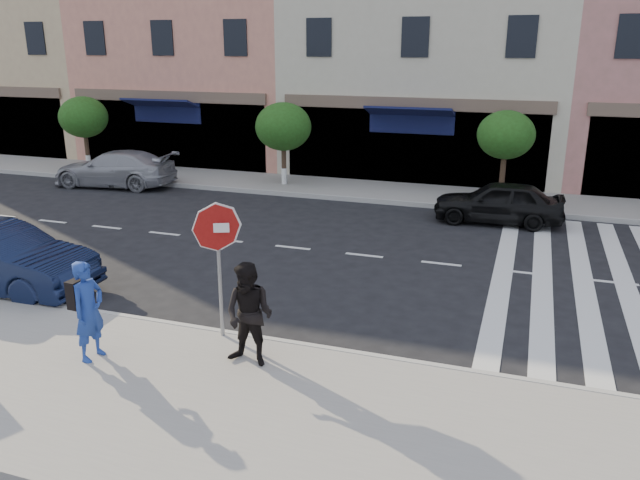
% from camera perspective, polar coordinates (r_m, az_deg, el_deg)
% --- Properties ---
extents(ground, '(120.00, 120.00, 0.00)m').
position_cam_1_polar(ground, '(12.73, -0.66, -6.94)').
color(ground, black).
rests_on(ground, ground).
extents(sidewalk_near, '(60.00, 4.50, 0.15)m').
position_cam_1_polar(sidewalk_near, '(9.67, -8.39, -15.20)').
color(sidewalk_near, gray).
rests_on(sidewalk_near, ground).
extents(sidewalk_far, '(60.00, 3.00, 0.15)m').
position_cam_1_polar(sidewalk_far, '(22.85, 8.64, 4.17)').
color(sidewalk_far, gray).
rests_on(sidewalk_far, ground).
extents(building_west_far, '(12.00, 9.00, 12.00)m').
position_cam_1_polar(building_west_far, '(38.08, -25.09, 17.04)').
color(building_west_far, '#D0B585').
rests_on(building_west_far, ground).
extents(building_west_mid, '(10.00, 9.00, 14.00)m').
position_cam_1_polar(building_west_mid, '(31.69, -9.76, 20.40)').
color(building_west_mid, tan).
rests_on(building_west_mid, ground).
extents(building_centre, '(11.00, 9.00, 11.00)m').
position_cam_1_polar(building_centre, '(28.26, 10.48, 17.70)').
color(building_centre, beige).
rests_on(building_centre, ground).
extents(street_tree_wa, '(2.00, 2.00, 3.05)m').
position_cam_1_polar(street_tree_wa, '(28.29, -20.81, 10.43)').
color(street_tree_wa, '#473323').
rests_on(street_tree_wa, sidewalk_far).
extents(street_tree_wb, '(2.10, 2.10, 3.06)m').
position_cam_1_polar(street_tree_wb, '(23.65, -3.38, 10.28)').
color(street_tree_wb, '#473323').
rests_on(street_tree_wb, sidewalk_far).
extents(street_tree_c, '(1.90, 1.90, 3.04)m').
position_cam_1_polar(street_tree_c, '(21.93, 16.63, 9.15)').
color(street_tree_c, '#473323').
rests_on(street_tree_c, sidewalk_far).
extents(stop_sign, '(0.83, 0.36, 2.52)m').
position_cam_1_polar(stop_sign, '(11.04, -9.35, -0.05)').
color(stop_sign, gray).
rests_on(stop_sign, sidewalk_near).
extents(photographer, '(0.47, 0.66, 1.73)m').
position_cam_1_polar(photographer, '(11.15, -20.39, -6.08)').
color(photographer, '#203C93').
rests_on(photographer, sidewalk_near).
extents(walker, '(0.90, 0.73, 1.77)m').
position_cam_1_polar(walker, '(10.33, -6.48, -6.81)').
color(walker, black).
rests_on(walker, sidewalk_near).
extents(car_far_left, '(4.88, 2.38, 1.37)m').
position_cam_1_polar(car_far_left, '(25.37, -18.25, 6.22)').
color(car_far_left, '#96969B').
rests_on(car_far_left, ground).
extents(car_far_mid, '(3.90, 1.67, 1.31)m').
position_cam_1_polar(car_far_mid, '(19.82, 16.00, 3.36)').
color(car_far_mid, black).
rests_on(car_far_mid, ground).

